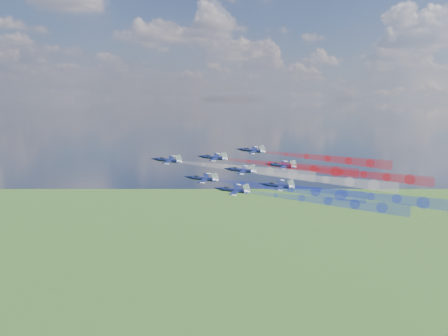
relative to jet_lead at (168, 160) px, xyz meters
name	(u,v)px	position (x,y,z in m)	size (l,w,h in m)	color
jet_lead	(168,160)	(0.00, 0.00, 0.00)	(8.40, 10.50, 2.80)	black
trail_lead	(247,169)	(20.38, -14.74, -2.24)	(3.50, 41.23, 3.50)	silver
jet_inner_left	(203,179)	(4.31, -17.17, -3.67)	(8.40, 10.50, 2.80)	black
trail_inner_left	(291,189)	(24.69, -31.92, -5.91)	(3.50, 41.23, 3.50)	#192ADA
jet_inner_right	(213,158)	(15.06, -1.63, 0.25)	(8.40, 10.50, 2.80)	black
trail_inner_right	(292,166)	(35.43, -16.38, -1.99)	(3.50, 41.23, 3.50)	red
jet_outer_left	(233,190)	(8.06, -29.15, -5.41)	(8.40, 10.50, 2.80)	black
trail_outer_left	(328,201)	(28.44, -43.89, -7.65)	(3.50, 41.23, 3.50)	#192ADA
jet_center_third	(241,170)	(17.85, -15.37, -2.32)	(8.40, 10.50, 2.80)	black
trail_center_third	(326,180)	(38.22, -30.12, -4.56)	(3.50, 41.23, 3.50)	silver
jet_outer_right	(252,151)	(30.17, -0.17, 1.75)	(8.40, 10.50, 2.80)	black
trail_outer_right	(327,159)	(50.55, -14.91, -0.49)	(3.50, 41.23, 3.50)	red
jet_rear_left	(278,186)	(21.67, -30.20, -5.04)	(8.40, 10.50, 2.80)	black
trail_rear_left	(371,196)	(42.04, -44.94, -7.28)	(3.50, 41.23, 3.50)	#192ADA
jet_rear_right	(282,166)	(32.69, -14.90, -1.79)	(8.40, 10.50, 2.80)	black
trail_rear_right	(364,174)	(53.07, -29.64, -4.03)	(3.50, 41.23, 3.50)	red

